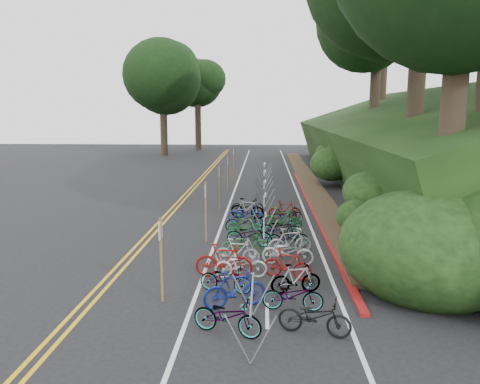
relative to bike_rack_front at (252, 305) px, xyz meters
name	(u,v)px	position (x,y,z in m)	size (l,w,h in m)	color
ground	(168,286)	(-2.72, 3.22, -0.83)	(120.00, 120.00, 0.00)	black
road_markings	(219,214)	(-2.09, 13.31, -0.83)	(7.47, 80.00, 0.01)	gold
red_curb	(312,207)	(2.98, 15.22, -0.78)	(0.25, 28.00, 0.10)	maroon
embankment	(409,152)	(10.24, 22.26, 1.74)	(14.30, 48.14, 9.11)	black
bike_rack_front	(252,305)	(0.00, 0.00, 0.00)	(1.13, 2.67, 1.15)	gray
bike_racks_rest	(264,190)	(0.28, 16.22, 0.02)	(1.14, 23.00, 1.17)	gray
signpost_near	(161,254)	(-2.62, 2.00, 0.58)	(0.08, 0.40, 2.46)	brown
signposts_rest	(224,177)	(-2.12, 17.22, 0.60)	(0.08, 18.40, 2.50)	brown
bike_front	(224,261)	(-1.02, 4.05, -0.26)	(1.89, 0.53, 1.14)	maroon
bike_valet	(263,241)	(0.26, 6.73, -0.35)	(3.42, 15.30, 1.09)	slate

